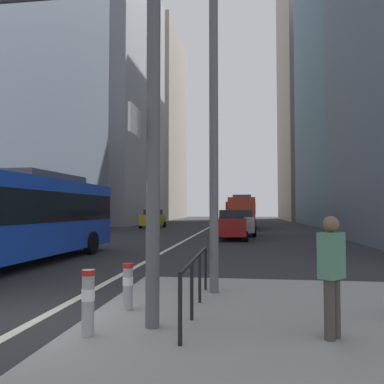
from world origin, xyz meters
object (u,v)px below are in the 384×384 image
object	(u,v)px
street_lamp_post	(214,63)
city_bus_blue_oncoming	(15,213)
car_receding_far	(242,223)
city_bus_red_receding	(243,211)
bollard_right	(88,299)
bollard_back	(128,284)
traffic_signal_gantry	(11,79)
pedestrian_waiting	(332,270)
car_receding_near	(231,225)
city_bus_red_distant	(235,210)
car_oncoming_mid	(153,219)

from	to	relation	value
street_lamp_post	city_bus_blue_oncoming	bearing A→B (deg)	151.08
car_receding_far	city_bus_red_receding	bearing A→B (deg)	89.73
bollard_right	bollard_back	size ratio (longest dim) A/B	1.12
city_bus_blue_oncoming	city_bus_red_receding	distance (m)	29.35
car_receding_far	street_lamp_post	size ratio (longest dim) A/B	0.51
city_bus_blue_oncoming	bollard_back	bearing A→B (deg)	-44.32
street_lamp_post	bollard_right	distance (m)	5.80
traffic_signal_gantry	pedestrian_waiting	world-z (taller)	traffic_signal_gantry
bollard_right	pedestrian_waiting	distance (m)	3.53
car_receding_near	street_lamp_post	distance (m)	17.32
car_receding_near	pedestrian_waiting	xyz separation A→B (m)	(1.99, -19.60, 0.13)
city_bus_red_distant	bollard_back	bearing A→B (deg)	-90.94
car_receding_near	bollard_back	world-z (taller)	car_receding_near
city_bus_blue_oncoming	car_receding_far	distance (m)	18.64
car_oncoming_mid	traffic_signal_gantry	distance (m)	35.10
car_receding_far	pedestrian_waiting	world-z (taller)	car_receding_far
city_bus_red_distant	bollard_right	bearing A→B (deg)	-91.08
traffic_signal_gantry	car_oncoming_mid	bearing A→B (deg)	99.32
city_bus_blue_oncoming	traffic_signal_gantry	xyz separation A→B (m)	(4.08, -6.67, 2.33)
city_bus_red_distant	car_receding_near	bearing A→B (deg)	-89.30
street_lamp_post	traffic_signal_gantry	bearing A→B (deg)	-140.62
city_bus_blue_oncoming	pedestrian_waiting	size ratio (longest dim) A/B	6.96
city_bus_blue_oncoming	bollard_back	size ratio (longest dim) A/B	14.33
car_receding_far	city_bus_red_distant	bearing A→B (deg)	92.05
city_bus_red_distant	pedestrian_waiting	world-z (taller)	city_bus_red_distant
city_bus_blue_oncoming	pedestrian_waiting	world-z (taller)	city_bus_blue_oncoming
city_bus_red_receding	car_receding_far	distance (m)	11.41
city_bus_blue_oncoming	city_bus_red_distant	size ratio (longest dim) A/B	1.15
bollard_right	bollard_back	world-z (taller)	bollard_right
car_oncoming_mid	car_receding_far	world-z (taller)	same
bollard_back	city_bus_red_receding	bearing A→B (deg)	86.47
bollard_back	street_lamp_post	bearing A→B (deg)	49.08
car_oncoming_mid	bollard_right	xyz separation A→B (m)	(7.27, -34.99, -0.32)
car_receding_near	traffic_signal_gantry	world-z (taller)	traffic_signal_gantry
car_receding_near	bollard_back	xyz separation A→B (m)	(-1.34, -18.45, -0.37)
city_bus_red_receding	city_bus_red_distant	distance (m)	20.70
car_receding_far	traffic_signal_gantry	world-z (taller)	traffic_signal_gantry
city_bus_red_distant	traffic_signal_gantry	xyz separation A→B (m)	(-2.66, -55.59, 2.33)
city_bus_red_distant	pedestrian_waiting	xyz separation A→B (m)	(2.44, -55.77, -0.72)
city_bus_red_distant	street_lamp_post	size ratio (longest dim) A/B	1.32
car_receding_near	car_receding_far	distance (m)	4.18
city_bus_red_distant	car_receding_near	distance (m)	36.19
city_bus_blue_oncoming	car_receding_near	world-z (taller)	city_bus_blue_oncoming
pedestrian_waiting	bollard_back	bearing A→B (deg)	161.06
street_lamp_post	car_receding_near	bearing A→B (deg)	90.37
street_lamp_post	pedestrian_waiting	world-z (taller)	street_lamp_post
city_bus_blue_oncoming	bollard_back	world-z (taller)	city_bus_blue_oncoming
traffic_signal_gantry	car_receding_far	bearing A→B (deg)	80.82
car_receding_near	city_bus_red_distant	bearing A→B (deg)	90.70
pedestrian_waiting	car_receding_near	bearing A→B (deg)	95.80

